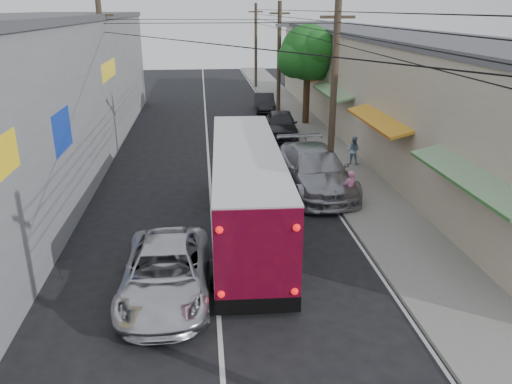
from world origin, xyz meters
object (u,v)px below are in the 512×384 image
(pedestrian_near, at_px, (350,189))
(parked_suv, at_px, (315,170))
(coach_bus, at_px, (246,189))
(jeepney, at_px, (165,272))
(parked_car_far, at_px, (265,102))
(parked_car_mid, at_px, (281,124))
(pedestrian_far, at_px, (353,150))

(pedestrian_near, bearing_deg, parked_suv, -91.17)
(coach_bus, distance_m, parked_suv, 5.25)
(jeepney, relative_size, pedestrian_near, 3.40)
(pedestrian_near, bearing_deg, parked_car_far, -108.26)
(coach_bus, xyz_separation_m, pedestrian_near, (4.20, 1.56, -0.73))
(parked_suv, relative_size, parked_car_far, 1.56)
(parked_car_mid, relative_size, pedestrian_near, 3.08)
(jeepney, distance_m, pedestrian_far, 14.21)
(jeepney, distance_m, parked_car_far, 26.81)
(jeepney, bearing_deg, parked_car_far, 77.70)
(parked_suv, distance_m, pedestrian_far, 4.25)
(parked_car_mid, height_order, pedestrian_near, pedestrian_near)
(coach_bus, relative_size, parked_car_far, 2.65)
(parked_suv, bearing_deg, jeepney, -129.21)
(parked_car_far, xyz_separation_m, pedestrian_far, (2.64, -14.85, 0.15))
(jeepney, bearing_deg, pedestrian_near, 39.94)
(jeepney, xyz_separation_m, pedestrian_near, (6.80, 5.57, 0.16))
(jeepney, bearing_deg, pedestrian_far, 53.17)
(parked_car_far, height_order, pedestrian_near, pedestrian_near)
(parked_car_mid, height_order, pedestrian_far, parked_car_mid)
(pedestrian_far, bearing_deg, pedestrian_near, 102.50)
(coach_bus, height_order, pedestrian_far, coach_bus)
(parked_car_mid, bearing_deg, jeepney, -103.66)
(parked_car_mid, bearing_deg, parked_car_far, 95.02)
(coach_bus, distance_m, pedestrian_near, 4.54)
(parked_suv, xyz_separation_m, parked_car_far, (0.05, 18.14, -0.25))
(parked_suv, xyz_separation_m, parked_car_mid, (0.05, 9.75, -0.13))
(jeepney, distance_m, parked_suv, 9.96)
(coach_bus, xyz_separation_m, pedestrian_far, (6.04, 7.28, -0.78))
(parked_car_mid, distance_m, pedestrian_far, 6.98)
(parked_car_far, distance_m, pedestrian_near, 20.58)
(parked_car_far, bearing_deg, parked_car_mid, -86.81)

